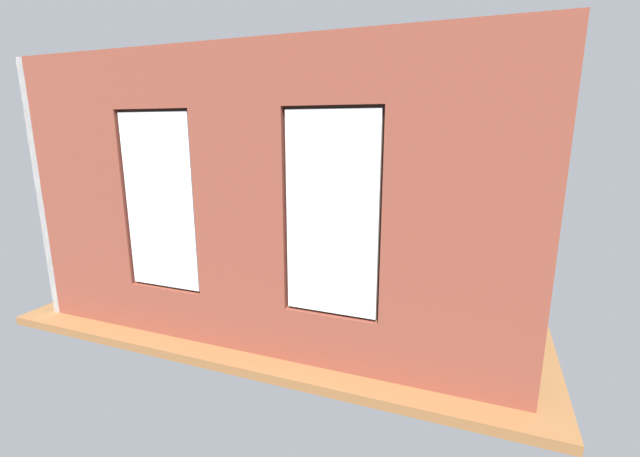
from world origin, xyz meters
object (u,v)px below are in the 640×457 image
tv_flatscreen (170,221)px  potted_plant_by_left_couch (444,253)px  couch_by_window (281,300)px  coffee_table (339,257)px  potted_plant_foreground_right (257,220)px  cup_ceramic (339,251)px  potted_plant_corner_far_left (475,317)px  candle_jar (312,250)px  remote_silver (343,256)px  media_console (173,255)px  table_plant_small (331,242)px  potted_plant_between_couches (395,291)px  couch_left (465,286)px  papasan_chair (361,228)px  remote_gray (365,253)px  potted_plant_corner_near_left (482,228)px  potted_plant_mid_room_small (403,249)px

tv_flatscreen → potted_plant_by_left_couch: tv_flatscreen is taller
couch_by_window → coffee_table: (-0.15, -1.73, 0.07)m
couch_by_window → potted_plant_foreground_right: 4.23m
cup_ceramic → tv_flatscreen: (2.77, 0.53, 0.37)m
potted_plant_corner_far_left → candle_jar: bearing=-34.8°
remote_silver → media_console: (2.87, 0.40, -0.19)m
couch_by_window → remote_silver: size_ratio=10.77×
table_plant_small → potted_plant_between_couches: (-1.38, 1.78, 0.03)m
media_console → potted_plant_by_left_couch: bearing=-161.3°
couch_left → potted_plant_between_couches: potted_plant_between_couches is taller
couch_by_window → potted_plant_corner_far_left: (-2.20, 0.10, 0.19)m
potted_plant_by_left_couch → coffee_table: bearing=31.4°
potted_plant_by_left_couch → table_plant_small: bearing=25.8°
papasan_chair → potted_plant_corner_far_left: potted_plant_corner_far_left is taller
coffee_table → potted_plant_by_left_couch: (-1.49, -0.91, -0.03)m
coffee_table → media_console: media_console is taller
remote_gray → potted_plant_corner_near_left: potted_plant_corner_near_left is taller
media_console → potted_plant_corner_near_left: (-4.81, -2.39, 0.36)m
tv_flatscreen → potted_plant_corner_near_left: size_ratio=0.97×
couch_by_window → media_console: (2.62, -1.19, -0.06)m
coffee_table → media_console: size_ratio=1.38×
couch_by_window → papasan_chair: size_ratio=1.55×
media_console → potted_plant_mid_room_small: bearing=-158.4°
potted_plant_corner_far_left → potted_plant_by_left_couch: potted_plant_corner_far_left is taller
couch_by_window → potted_plant_by_left_couch: (-1.65, -2.64, 0.03)m
table_plant_small → papasan_chair: (-0.02, -1.64, -0.13)m
cup_ceramic → couch_left: bearing=166.6°
couch_by_window → cup_ceramic: size_ratio=20.84×
potted_plant_corner_near_left → potted_plant_foreground_right: size_ratio=1.39×
potted_plant_corner_far_left → potted_plant_foreground_right: (4.51, -3.63, -0.09)m
coffee_table → papasan_chair: (0.15, -1.75, 0.06)m
candle_jar → potted_plant_foreground_right: potted_plant_foreground_right is taller
papasan_chair → potted_plant_between_couches: potted_plant_between_couches is taller
coffee_table → tv_flatscreen: tv_flatscreen is taller
candle_jar → couch_by_window: bearing=98.9°
couch_by_window → potted_plant_mid_room_small: (-0.99, -2.62, 0.03)m
remote_gray → remote_silver: bearing=-47.7°
cup_ceramic → potted_plant_by_left_couch: 1.75m
potted_plant_by_left_couch → tv_flatscreen: bearing=18.6°
papasan_chair → potted_plant_corner_near_left: bearing=-177.2°
tv_flatscreen → potted_plant_corner_far_left: 5.00m
remote_gray → potted_plant_corner_near_left: 2.39m
potted_plant_foreground_right → potted_plant_by_left_couch: bearing=167.3°
papasan_chair → potted_plant_corner_far_left: 4.19m
coffee_table → candle_jar: (0.40, 0.13, 0.11)m
tv_flatscreen → papasan_chair: bearing=-139.1°
couch_by_window → media_console: bearing=-24.5°
table_plant_small → potted_plant_between_couches: bearing=127.7°
potted_plant_corner_far_left → potted_plant_foreground_right: potted_plant_corner_far_left is taller
coffee_table → cup_ceramic: 0.10m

